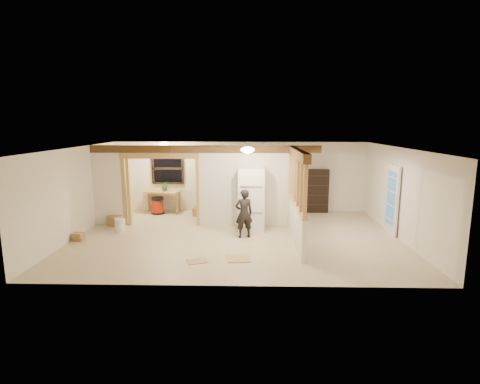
{
  "coord_description": "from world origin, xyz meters",
  "views": [
    {
      "loc": [
        0.34,
        -10.14,
        3.14
      ],
      "look_at": [
        0.08,
        0.4,
        1.21
      ],
      "focal_mm": 28.0,
      "sensor_mm": 36.0,
      "label": 1
    }
  ],
  "objects_px": {
    "woman": "(244,213)",
    "bookshelf": "(317,191)",
    "refrigerator": "(251,199)",
    "shop_vac": "(158,205)",
    "work_table": "(162,202)"
  },
  "relations": [
    {
      "from": "woman",
      "to": "work_table",
      "type": "bearing_deg",
      "value": -59.64
    },
    {
      "from": "work_table",
      "to": "shop_vac",
      "type": "xyz_separation_m",
      "value": [
        -0.12,
        -0.23,
        -0.09
      ]
    },
    {
      "from": "woman",
      "to": "bookshelf",
      "type": "relative_size",
      "value": 0.89
    },
    {
      "from": "refrigerator",
      "to": "shop_vac",
      "type": "xyz_separation_m",
      "value": [
        -3.29,
        1.89,
        -0.63
      ]
    },
    {
      "from": "woman",
      "to": "bookshelf",
      "type": "xyz_separation_m",
      "value": [
        2.58,
        3.09,
        0.09
      ]
    },
    {
      "from": "refrigerator",
      "to": "shop_vac",
      "type": "distance_m",
      "value": 3.85
    },
    {
      "from": "refrigerator",
      "to": "bookshelf",
      "type": "bearing_deg",
      "value": 43.95
    },
    {
      "from": "woman",
      "to": "shop_vac",
      "type": "xyz_separation_m",
      "value": [
        -3.08,
        2.69,
        -0.38
      ]
    },
    {
      "from": "shop_vac",
      "to": "woman",
      "type": "bearing_deg",
      "value": -41.15
    },
    {
      "from": "work_table",
      "to": "refrigerator",
      "type": "bearing_deg",
      "value": -21.74
    },
    {
      "from": "refrigerator",
      "to": "woman",
      "type": "relative_size",
      "value": 1.36
    },
    {
      "from": "bookshelf",
      "to": "shop_vac",
      "type": "bearing_deg",
      "value": -176.03
    },
    {
      "from": "shop_vac",
      "to": "work_table",
      "type": "bearing_deg",
      "value": 63.48
    },
    {
      "from": "work_table",
      "to": "shop_vac",
      "type": "height_order",
      "value": "work_table"
    },
    {
      "from": "shop_vac",
      "to": "refrigerator",
      "type": "bearing_deg",
      "value": -29.86
    }
  ]
}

